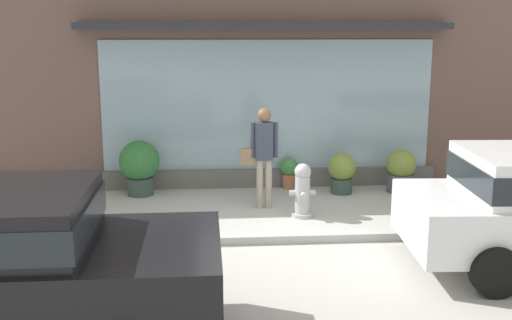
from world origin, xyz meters
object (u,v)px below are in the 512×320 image
object	(u,v)px
fire_hydrant	(303,190)
potted_plant_window_center	(289,171)
pedestrian_with_handbag	(263,151)
potted_plant_corner_tall	(401,170)
potted_plant_window_right	(139,165)
potted_plant_trailing_edge	(342,172)

from	to	relation	value
fire_hydrant	potted_plant_window_center	world-z (taller)	fire_hydrant
pedestrian_with_handbag	potted_plant_corner_tall	world-z (taller)	pedestrian_with_handbag
pedestrian_with_handbag	potted_plant_corner_tall	xyz separation A→B (m)	(2.68, 0.86, -0.58)
potted_plant_corner_tall	potted_plant_window_right	distance (m)	4.89
fire_hydrant	pedestrian_with_handbag	distance (m)	0.99
pedestrian_with_handbag	potted_plant_window_center	size ratio (longest dim) A/B	2.86
potted_plant_trailing_edge	potted_plant_window_right	distance (m)	3.76
potted_plant_trailing_edge	potted_plant_corner_tall	world-z (taller)	potted_plant_corner_tall
potted_plant_window_right	pedestrian_with_handbag	bearing A→B (deg)	-24.54
potted_plant_trailing_edge	potted_plant_window_right	size ratio (longest dim) A/B	0.75
potted_plant_corner_tall	potted_plant_window_right	bearing A→B (deg)	178.30
pedestrian_with_handbag	potted_plant_trailing_edge	distance (m)	1.86
fire_hydrant	potted_plant_corner_tall	xyz separation A→B (m)	(2.08, 1.39, -0.02)
pedestrian_with_handbag	potted_plant_window_right	bearing A→B (deg)	-23.55
potted_plant_trailing_edge	potted_plant_window_center	world-z (taller)	potted_plant_trailing_edge
potted_plant_trailing_edge	potted_plant_corner_tall	distance (m)	1.13
pedestrian_with_handbag	potted_plant_trailing_edge	xyz separation A→B (m)	(1.55, 0.84, -0.60)
potted_plant_window_right	potted_plant_corner_tall	bearing A→B (deg)	-1.70
potted_plant_corner_tall	potted_plant_window_right	world-z (taller)	potted_plant_window_right
fire_hydrant	potted_plant_window_center	size ratio (longest dim) A/B	1.47
pedestrian_with_handbag	potted_plant_trailing_edge	world-z (taller)	pedestrian_with_handbag
potted_plant_window_center	potted_plant_window_right	bearing A→B (deg)	-174.52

